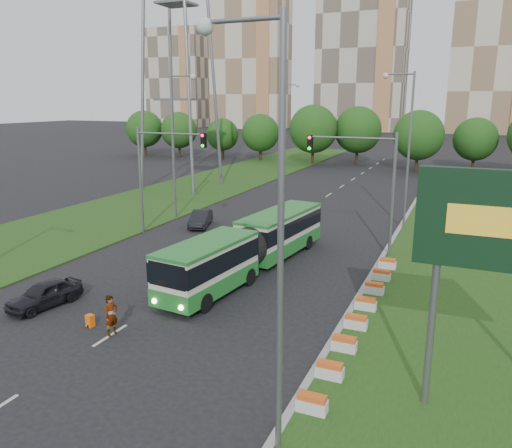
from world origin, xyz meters
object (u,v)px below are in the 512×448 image
at_px(traffic_mast_median, 368,174).
at_px(car_left_near, 44,294).
at_px(car_left_far, 201,219).
at_px(articulated_bus, 250,246).
at_px(pedestrian, 111,315).
at_px(shopping_trolley, 90,321).
at_px(traffic_mast_left, 158,164).

xyz_separation_m(traffic_mast_median, car_left_near, (-12.79, -14.70, -4.71)).
xyz_separation_m(car_left_near, car_left_far, (-0.86, 17.13, 0.00)).
relative_size(articulated_bus, car_left_near, 4.09).
relative_size(articulated_bus, car_left_far, 3.92).
relative_size(articulated_bus, pedestrian, 8.46).
bearing_deg(shopping_trolley, articulated_bus, 78.48).
bearing_deg(car_left_near, shopping_trolley, -4.53).
xyz_separation_m(articulated_bus, pedestrian, (-2.11, -10.04, -0.64)).
xyz_separation_m(car_left_near, pedestrian, (5.07, -1.20, 0.27)).
bearing_deg(traffic_mast_median, articulated_bus, -133.74).
bearing_deg(traffic_mast_median, car_left_far, 169.91).
height_order(articulated_bus, shopping_trolley, articulated_bus).
xyz_separation_m(traffic_mast_median, shopping_trolley, (-9.18, -15.63, -5.07)).
distance_m(traffic_mast_median, articulated_bus, 8.96).
height_order(car_left_far, shopping_trolley, car_left_far).
relative_size(car_left_far, pedestrian, 2.16).
distance_m(articulated_bus, car_left_near, 11.42).
distance_m(traffic_mast_left, pedestrian, 17.24).
bearing_deg(traffic_mast_left, articulated_bus, -26.99).
height_order(traffic_mast_left, car_left_far, traffic_mast_left).
bearing_deg(traffic_mast_left, car_left_far, 66.31).
bearing_deg(car_left_far, traffic_mast_left, -132.13).
bearing_deg(pedestrian, car_left_far, 29.97).
relative_size(traffic_mast_median, articulated_bus, 0.52).
bearing_deg(car_left_near, car_left_far, 102.82).
height_order(car_left_near, shopping_trolley, car_left_near).
bearing_deg(shopping_trolley, traffic_mast_left, 120.76).
height_order(articulated_bus, car_left_near, articulated_bus).
bearing_deg(shopping_trolley, car_left_far, 112.45).
bearing_deg(car_left_far, car_left_near, -105.57).
height_order(traffic_mast_median, car_left_far, traffic_mast_median).
bearing_deg(car_left_far, articulated_bus, -64.32).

